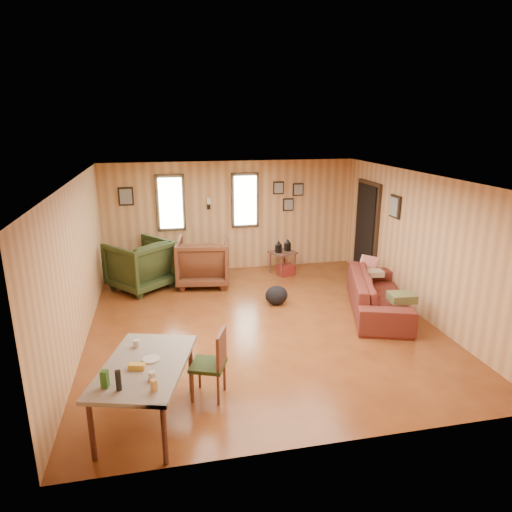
{
  "coord_description": "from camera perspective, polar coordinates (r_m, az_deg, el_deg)",
  "views": [
    {
      "loc": [
        -1.51,
        -6.74,
        3.23
      ],
      "look_at": [
        0.0,
        0.4,
        1.05
      ],
      "focal_mm": 32.0,
      "sensor_mm": 36.0,
      "label": 1
    }
  ],
  "objects": [
    {
      "name": "dining_table",
      "position": [
        5.17,
        -13.8,
        -13.69
      ],
      "size": [
        1.21,
        1.6,
        0.93
      ],
      "rotation": [
        0.0,
        0.0,
        -0.28
      ],
      "color": "gray",
      "rests_on": "ground"
    },
    {
      "name": "recliner_brown",
      "position": [
        9.28,
        -6.61,
        -0.39
      ],
      "size": [
        1.16,
        1.11,
        1.06
      ],
      "primitive_type": "imported",
      "rotation": [
        0.0,
        0.0,
        2.99
      ],
      "color": "#542C19",
      "rests_on": "ground"
    },
    {
      "name": "backpack",
      "position": [
        8.31,
        2.57,
        -4.94
      ],
      "size": [
        0.49,
        0.42,
        0.36
      ],
      "rotation": [
        0.0,
        0.0,
        -0.31
      ],
      "color": "black",
      "rests_on": "ground"
    },
    {
      "name": "sofa",
      "position": [
        8.21,
        15.07,
        -3.85
      ],
      "size": [
        1.32,
        2.33,
        0.87
      ],
      "primitive_type": "imported",
      "rotation": [
        0.0,
        0.0,
        1.25
      ],
      "color": "maroon",
      "rests_on": "ground"
    },
    {
      "name": "end_table",
      "position": [
        10.02,
        -11.2,
        -0.32
      ],
      "size": [
        0.51,
        0.47,
        0.65
      ],
      "rotation": [
        0.0,
        0.0,
        0.01
      ],
      "color": "brown",
      "rests_on": "ground"
    },
    {
      "name": "room",
      "position": [
        7.49,
        1.47,
        0.95
      ],
      "size": [
        5.54,
        6.04,
        2.44
      ],
      "color": "brown",
      "rests_on": "ground"
    },
    {
      "name": "sofa_pillows",
      "position": [
        8.34,
        15.81,
        -3.1
      ],
      "size": [
        0.53,
        1.77,
        0.36
      ],
      "rotation": [
        0.0,
        0.0,
        -0.09
      ],
      "color": "brown",
      "rests_on": "sofa"
    },
    {
      "name": "cooler",
      "position": [
        9.89,
        3.73,
        -1.75
      ],
      "size": [
        0.39,
        0.32,
        0.24
      ],
      "rotation": [
        0.0,
        0.0,
        0.31
      ],
      "color": "maroon",
      "rests_on": "ground"
    },
    {
      "name": "side_table",
      "position": [
        9.88,
        3.39,
        0.68
      ],
      "size": [
        0.62,
        0.62,
        0.76
      ],
      "rotation": [
        0.0,
        0.0,
        0.39
      ],
      "color": "brown",
      "rests_on": "ground"
    },
    {
      "name": "dining_chair",
      "position": [
        5.58,
        -5.35,
        -12.88
      ],
      "size": [
        0.51,
        0.51,
        0.87
      ],
      "rotation": [
        0.0,
        0.0,
        -0.37
      ],
      "color": "#2A3618",
      "rests_on": "ground"
    },
    {
      "name": "recliner_green",
      "position": [
        9.26,
        -14.27,
        -0.78
      ],
      "size": [
        1.43,
        1.43,
        1.08
      ],
      "primitive_type": "imported",
      "rotation": [
        0.0,
        0.0,
        -2.44
      ],
      "color": "#2A3618",
      "rests_on": "ground"
    }
  ]
}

